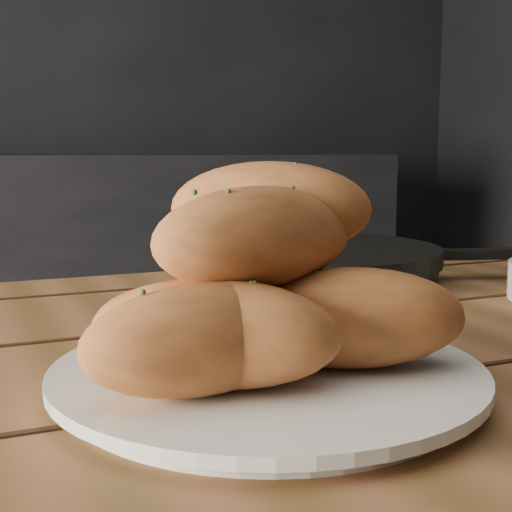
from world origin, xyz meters
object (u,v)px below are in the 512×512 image
(table, at_px, (422,446))
(plate, at_px, (268,377))
(bread_rolls, at_px, (256,289))
(skillet, at_px, (310,263))

(table, distance_m, plate, 0.24)
(table, distance_m, bread_rolls, 0.29)
(table, bearing_deg, skillet, 85.96)
(bread_rolls, distance_m, skillet, 0.42)
(table, xyz_separation_m, bread_rolls, (-0.20, -0.09, 0.18))
(skillet, bearing_deg, table, -94.04)
(skillet, bearing_deg, bread_rolls, -122.48)
(bread_rolls, bearing_deg, plate, 13.06)
(plate, height_order, skillet, skillet)
(bread_rolls, xyz_separation_m, skillet, (0.22, 0.35, -0.05))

